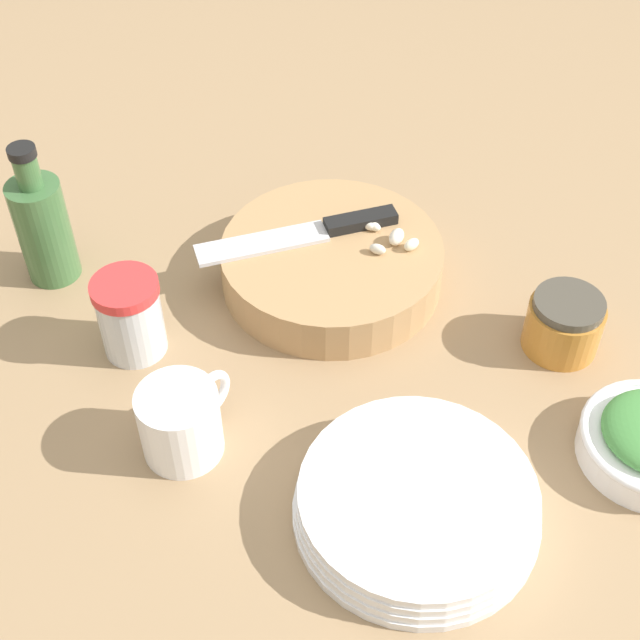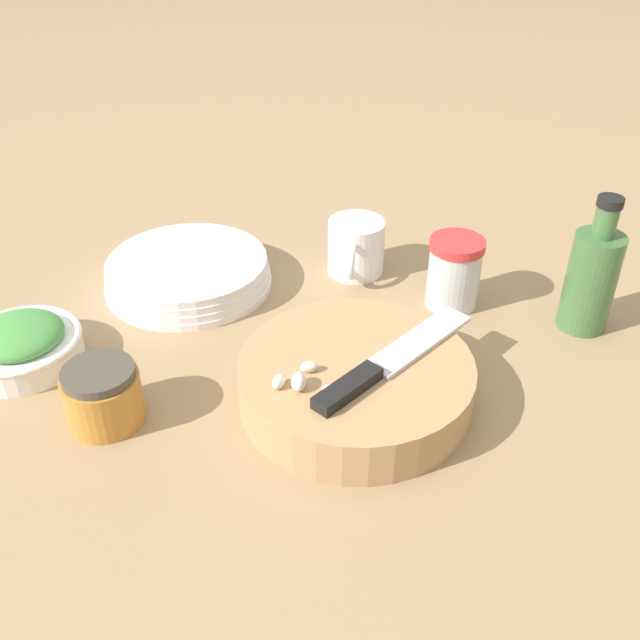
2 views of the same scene
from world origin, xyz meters
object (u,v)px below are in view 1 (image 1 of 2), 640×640
(garlic_cloves, at_px, (390,237))
(spice_jar, at_px, (130,316))
(cutting_board, at_px, (332,264))
(coffee_mug, at_px, (182,421))
(honey_jar, at_px, (564,324))
(oil_bottle, at_px, (43,226))
(plate_stack, at_px, (417,503))
(chef_knife, at_px, (310,232))

(garlic_cloves, height_order, spice_jar, spice_jar)
(cutting_board, distance_m, coffee_mug, 0.27)
(honey_jar, relative_size, oil_bottle, 0.46)
(coffee_mug, bearing_deg, garlic_cloves, -93.37)
(spice_jar, distance_m, oil_bottle, 0.16)
(cutting_board, xyz_separation_m, spice_jar, (0.10, 0.21, 0.02))
(garlic_cloves, distance_m, oil_bottle, 0.38)
(spice_jar, height_order, honey_jar, spice_jar)
(garlic_cloves, bearing_deg, honey_jar, -174.18)
(plate_stack, bearing_deg, cutting_board, -39.58)
(garlic_cloves, bearing_deg, plate_stack, 128.76)
(plate_stack, bearing_deg, chef_knife, -36.45)
(garlic_cloves, bearing_deg, chef_knife, 29.53)
(plate_stack, height_order, honey_jar, honey_jar)
(cutting_board, bearing_deg, chef_knife, -2.21)
(cutting_board, distance_m, garlic_cloves, 0.07)
(spice_jar, relative_size, coffee_mug, 0.87)
(cutting_board, height_order, honey_jar, honey_jar)
(cutting_board, distance_m, chef_knife, 0.04)
(coffee_mug, height_order, honey_jar, coffee_mug)
(spice_jar, bearing_deg, cutting_board, -116.35)
(coffee_mug, bearing_deg, plate_stack, -162.51)
(honey_jar, bearing_deg, oil_bottle, 25.67)
(chef_knife, height_order, oil_bottle, oil_bottle)
(chef_knife, bearing_deg, spice_jar, 106.47)
(garlic_cloves, xyz_separation_m, coffee_mug, (0.02, 0.32, -0.02))
(plate_stack, distance_m, honey_jar, 0.27)
(chef_knife, bearing_deg, oil_bottle, 73.80)
(garlic_cloves, height_order, coffee_mug, coffee_mug)
(chef_knife, relative_size, plate_stack, 0.92)
(chef_knife, bearing_deg, honey_jar, -131.61)
(cutting_board, bearing_deg, oil_bottle, 34.68)
(spice_jar, bearing_deg, honey_jar, -142.37)
(oil_bottle, bearing_deg, coffee_mug, 162.74)
(cutting_board, bearing_deg, garlic_cloves, -135.91)
(garlic_cloves, relative_size, spice_jar, 0.76)
(coffee_mug, relative_size, plate_stack, 0.48)
(cutting_board, height_order, coffee_mug, coffee_mug)
(chef_knife, relative_size, oil_bottle, 1.19)
(plate_stack, bearing_deg, spice_jar, 0.87)
(oil_bottle, bearing_deg, garlic_cloves, -143.74)
(cutting_board, relative_size, honey_jar, 3.12)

